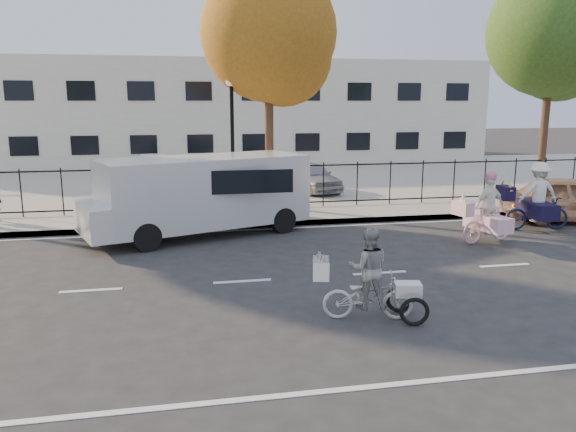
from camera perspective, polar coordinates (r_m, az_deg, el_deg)
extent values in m
plane|color=#333334|center=(11.75, -4.67, -6.65)|extent=(120.00, 120.00, 0.00)
cube|color=#A8A399|center=(16.59, -6.64, -1.01)|extent=(60.00, 0.10, 0.15)
cube|color=#A8A399|center=(17.61, -6.91, -0.28)|extent=(60.00, 2.20, 0.15)
cube|color=#A8A399|center=(26.37, -8.36, 3.63)|extent=(60.00, 15.60, 0.15)
cube|color=silver|center=(36.13, -9.31, 10.37)|extent=(34.00, 10.00, 6.00)
cylinder|color=black|center=(18.04, -5.65, 6.70)|extent=(0.12, 0.12, 4.00)
sphere|color=white|center=(17.99, -5.79, 13.54)|extent=(0.36, 0.36, 0.36)
cylinder|color=black|center=(18.12, -14.12, 2.92)|extent=(0.06, 0.06, 1.80)
cylinder|color=black|center=(18.09, -11.90, 3.01)|extent=(0.06, 0.06, 1.80)
cube|color=#59140F|center=(18.02, -13.10, 4.85)|extent=(0.85, 0.04, 0.60)
imported|color=silver|center=(9.76, 8.10, -8.08)|extent=(1.62, 0.86, 0.81)
imported|color=white|center=(9.60, 8.19, -5.28)|extent=(0.79, 0.67, 1.41)
cube|color=white|center=(9.55, 3.35, -5.32)|extent=(0.37, 0.54, 0.32)
cone|color=white|center=(9.59, 3.21, -3.91)|extent=(0.13, 0.13, 0.16)
cone|color=white|center=(9.39, 3.53, -4.25)|extent=(0.13, 0.13, 0.16)
torus|color=black|center=(9.64, 12.72, -9.48)|extent=(0.51, 0.18, 0.50)
torus|color=black|center=(10.18, 11.30, -8.27)|extent=(0.51, 0.18, 0.50)
cube|color=white|center=(9.81, 12.06, -7.29)|extent=(0.51, 0.40, 0.22)
imported|color=beige|center=(15.67, 19.63, -0.79)|extent=(1.71, 0.85, 0.99)
imported|color=white|center=(15.58, 19.76, 1.02)|extent=(0.98, 0.59, 1.56)
cube|color=#EAB2C7|center=(14.97, 17.32, 0.74)|extent=(0.42, 0.60, 0.36)
cone|color=silver|center=(14.92, 17.40, 1.93)|extent=(0.12, 0.12, 0.32)
cube|color=#EAB2C7|center=(15.66, 19.64, -0.61)|extent=(0.84, 1.38, 0.40)
sphere|color=pink|center=(15.46, 19.95, 3.80)|extent=(0.28, 0.28, 0.28)
imported|color=#101A37|center=(17.77, 23.94, 0.29)|extent=(1.94, 0.85, 0.99)
imported|color=white|center=(17.67, 24.10, 2.23)|extent=(1.18, 0.76, 1.73)
cube|color=black|center=(17.21, 21.21, 2.21)|extent=(0.39, 0.64, 0.40)
cone|color=gold|center=(17.35, 20.92, 3.03)|extent=(0.13, 0.26, 0.35)
cone|color=gold|center=(17.02, 21.62, 2.83)|extent=(0.13, 0.26, 0.35)
cube|color=black|center=(17.75, 23.97, 0.63)|extent=(0.75, 1.49, 0.44)
cube|color=silver|center=(15.70, -8.44, 2.56)|extent=(5.96, 3.84, 1.86)
cube|color=silver|center=(15.95, -19.40, 0.28)|extent=(1.17, 2.07, 0.83)
cylinder|color=black|center=(15.01, -15.69, -1.59)|extent=(0.77, 0.50, 0.72)
cylinder|color=black|center=(16.78, -15.22, -0.19)|extent=(0.77, 0.50, 0.72)
cylinder|color=black|center=(15.18, -0.75, -1.00)|extent=(0.77, 0.50, 0.72)
cylinder|color=black|center=(16.94, -1.85, 0.32)|extent=(0.77, 0.50, 0.72)
imported|color=tan|center=(19.39, 27.11, 1.53)|extent=(4.49, 2.93, 1.42)
imported|color=white|center=(22.70, -13.62, 4.21)|extent=(3.36, 5.65, 1.47)
imported|color=#47494E|center=(22.48, -8.40, 3.95)|extent=(1.47, 3.62, 1.17)
imported|color=#97999E|center=(22.32, 2.31, 4.03)|extent=(2.16, 3.68, 1.18)
cylinder|color=#442D1D|center=(18.67, -1.92, 8.10)|extent=(0.28, 0.28, 5.07)
sphere|color=#9F6219|center=(18.76, -1.99, 18.09)|extent=(4.35, 4.35, 4.35)
sphere|color=#9F6219|center=(18.97, -0.52, 15.83)|extent=(3.19, 3.19, 3.19)
cylinder|color=#442D1D|center=(22.60, 24.58, 7.99)|extent=(0.28, 0.28, 5.32)
sphere|color=#385B1E|center=(22.71, 25.33, 16.61)|extent=(4.56, 4.56, 4.56)
sphere|color=#385B1E|center=(23.09, 25.90, 14.56)|extent=(3.34, 3.34, 3.34)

